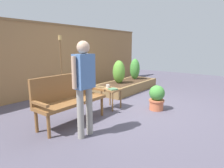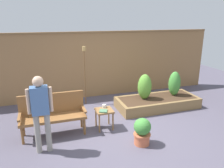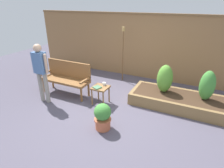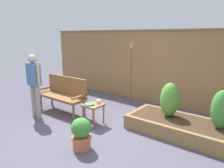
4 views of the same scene
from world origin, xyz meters
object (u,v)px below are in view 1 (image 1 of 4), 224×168
shrub_near_bench (119,72)px  shrub_far_corner (135,69)px  person_by_bench (84,81)px  book_on_table (113,89)px  cup_on_table (108,86)px  potted_boxwood (157,97)px  garden_bench (69,95)px  tiki_torch (61,56)px  side_table (111,92)px

shrub_near_bench → shrub_far_corner: bearing=0.0°
person_by_bench → book_on_table: bearing=18.8°
cup_on_table → potted_boxwood: 1.19m
garden_bench → potted_boxwood: bearing=-31.2°
cup_on_table → shrub_near_bench: bearing=25.8°
garden_bench → tiki_torch: 2.02m
garden_bench → book_on_table: (1.13, -0.22, -0.05)m
shrub_far_corner → shrub_near_bench: bearing=180.0°
garden_bench → book_on_table: garden_bench is taller
potted_boxwood → shrub_far_corner: size_ratio=0.80×
shrub_far_corner → person_by_bench: person_by_bench is taller
side_table → tiki_torch: size_ratio=0.27×
garden_bench → side_table: garden_bench is taller
tiki_torch → shrub_near_bench: bearing=-29.9°
garden_bench → book_on_table: 1.15m
garden_bench → side_table: (1.17, -0.13, -0.15)m
cup_on_table → tiki_torch: 1.73m
side_table → cup_on_table: (0.04, 0.13, 0.12)m
garden_bench → book_on_table: bearing=-11.1°
cup_on_table → shrub_far_corner: shrub_far_corner is taller
book_on_table → potted_boxwood: 1.04m
tiki_torch → potted_boxwood: bearing=-75.8°
shrub_far_corner → tiki_torch: size_ratio=0.42×
cup_on_table → person_by_bench: person_by_bench is taller
garden_bench → shrub_far_corner: 3.68m
potted_boxwood → shrub_near_bench: (0.89, 1.73, 0.36)m
shrub_far_corner → side_table: bearing=-161.6°
potted_boxwood → shrub_far_corner: 2.58m
side_table → shrub_near_bench: bearing=29.3°
book_on_table → shrub_far_corner: shrub_far_corner is taller
cup_on_table → garden_bench: bearing=179.9°
side_table → shrub_far_corner: 2.59m
side_table → cup_on_table: 0.18m
cup_on_table → book_on_table: bearing=-111.2°
garden_bench → side_table: size_ratio=3.00×
cup_on_table → potted_boxwood: bearing=-63.6°
garden_bench → person_by_bench: 0.82m
garden_bench → side_table: 1.19m
cup_on_table → book_on_table: (-0.08, -0.22, -0.03)m
potted_boxwood → shrub_near_bench: 1.98m
side_table → tiki_torch: tiki_torch is taller
book_on_table → side_table: bearing=84.0°
book_on_table → shrub_far_corner: bearing=41.3°
side_table → shrub_near_bench: (1.45, 0.81, 0.27)m
book_on_table → shrub_near_bench: bearing=52.4°
side_table → shrub_far_corner: size_ratio=0.65×
book_on_table → person_by_bench: size_ratio=0.12×
book_on_table → shrub_far_corner: 2.65m
shrub_far_corner → tiki_torch: tiki_torch is taller
shrub_far_corner → person_by_bench: size_ratio=0.47×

